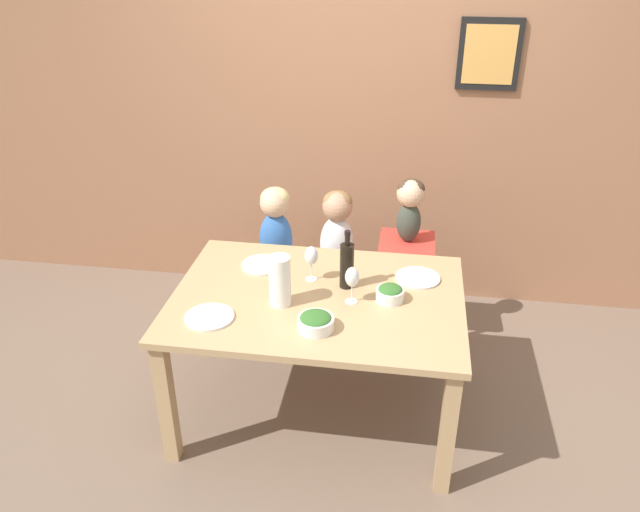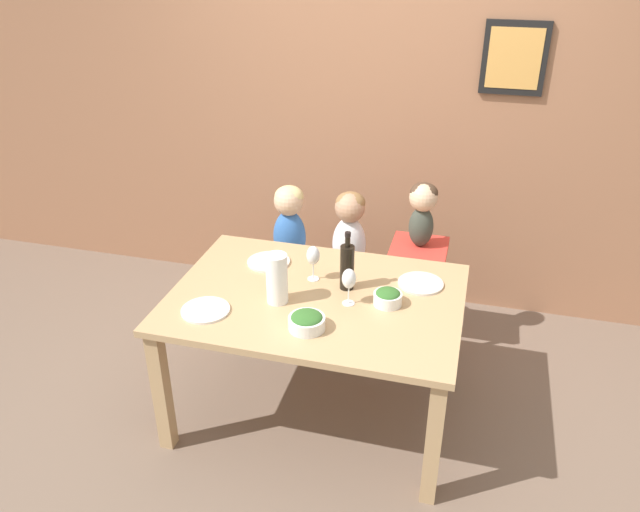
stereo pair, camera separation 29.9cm
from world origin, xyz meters
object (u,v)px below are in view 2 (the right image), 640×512
(chair_far_left, at_px, (290,273))
(dinner_plate_back_right, at_px, (421,283))
(wine_glass_near, at_px, (349,279))
(wine_bottle, at_px, (347,266))
(dinner_plate_front_left, at_px, (205,310))
(chair_right_highchair, at_px, (417,269))
(salad_bowl_large, at_px, (307,321))
(person_baby_right, at_px, (423,208))
(paper_towel_roll, at_px, (277,279))
(person_child_center, at_px, (350,228))
(dinner_plate_back_left, at_px, (269,262))
(person_child_left, at_px, (289,221))
(chair_far_center, at_px, (349,280))
(wine_glass_far, at_px, (313,256))
(salad_bowl_small, at_px, (388,297))

(chair_far_left, xyz_separation_m, dinner_plate_back_right, (0.86, -0.51, 0.34))
(wine_glass_near, bearing_deg, wine_bottle, 106.29)
(dinner_plate_front_left, distance_m, dinner_plate_back_right, 1.08)
(chair_right_highchair, xyz_separation_m, wine_glass_near, (-0.25, -0.78, 0.33))
(wine_glass_near, relative_size, salad_bowl_large, 1.13)
(person_baby_right, relative_size, dinner_plate_back_right, 1.66)
(chair_far_left, distance_m, paper_towel_roll, 0.99)
(chair_far_left, xyz_separation_m, salad_bowl_large, (0.41, -1.03, 0.38))
(chair_right_highchair, xyz_separation_m, dinner_plate_front_left, (-0.88, -1.02, 0.20))
(chair_far_left, height_order, person_child_center, person_child_center)
(salad_bowl_large, bearing_deg, person_child_center, 91.71)
(dinner_plate_back_left, bearing_deg, wine_bottle, -17.32)
(chair_right_highchair, relative_size, person_child_left, 1.36)
(wine_glass_near, distance_m, salad_bowl_large, 0.30)
(person_child_center, height_order, paper_towel_roll, paper_towel_roll)
(chair_far_center, xyz_separation_m, salad_bowl_large, (0.03, -1.03, 0.38))
(chair_far_center, height_order, wine_glass_far, wine_glass_far)
(wine_glass_far, bearing_deg, salad_bowl_small, -18.53)
(chair_far_center, xyz_separation_m, dinner_plate_front_left, (-0.47, -1.02, 0.34))
(chair_far_center, xyz_separation_m, wine_glass_far, (-0.06, -0.60, 0.47))
(chair_far_center, relative_size, chair_right_highchair, 0.68)
(salad_bowl_large, distance_m, dinner_plate_back_right, 0.69)
(person_child_left, bearing_deg, wine_glass_near, -55.11)
(wine_glass_far, distance_m, dinner_plate_back_right, 0.56)
(salad_bowl_large, bearing_deg, wine_glass_far, 101.78)
(person_baby_right, relative_size, salad_bowl_small, 2.78)
(chair_right_highchair, height_order, dinner_plate_back_right, dinner_plate_back_right)
(person_baby_right, bearing_deg, wine_glass_near, -107.58)
(dinner_plate_back_left, distance_m, dinner_plate_back_right, 0.82)
(chair_far_center, bearing_deg, chair_right_highchair, 0.00)
(chair_right_highchair, height_order, dinner_plate_front_left, dinner_plate_front_left)
(salad_bowl_large, relative_size, salad_bowl_small, 1.22)
(chair_right_highchair, xyz_separation_m, wine_glass_far, (-0.47, -0.60, 0.33))
(chair_far_center, relative_size, wine_bottle, 1.50)
(salad_bowl_large, bearing_deg, chair_far_center, 91.72)
(chair_right_highchair, height_order, wine_glass_near, wine_glass_near)
(dinner_plate_front_left, bearing_deg, dinner_plate_back_left, 76.10)
(person_child_left, relative_size, wine_glass_near, 2.66)
(wine_bottle, relative_size, salad_bowl_small, 2.25)
(paper_towel_roll, bearing_deg, person_baby_right, 55.51)
(person_child_center, xyz_separation_m, wine_glass_near, (0.17, -0.78, 0.11))
(dinner_plate_front_left, bearing_deg, paper_towel_roll, 30.03)
(person_baby_right, height_order, wine_bottle, person_baby_right)
(person_child_left, xyz_separation_m, wine_glass_far, (0.32, -0.60, 0.11))
(person_child_center, bearing_deg, salad_bowl_large, -88.29)
(salad_bowl_small, bearing_deg, dinner_plate_back_right, 59.74)
(wine_glass_far, xyz_separation_m, salad_bowl_small, (0.41, -0.14, -0.09))
(chair_far_left, bearing_deg, dinner_plate_back_left, -85.43)
(wine_bottle, bearing_deg, dinner_plate_back_right, 19.93)
(person_child_left, relative_size, wine_glass_far, 2.66)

